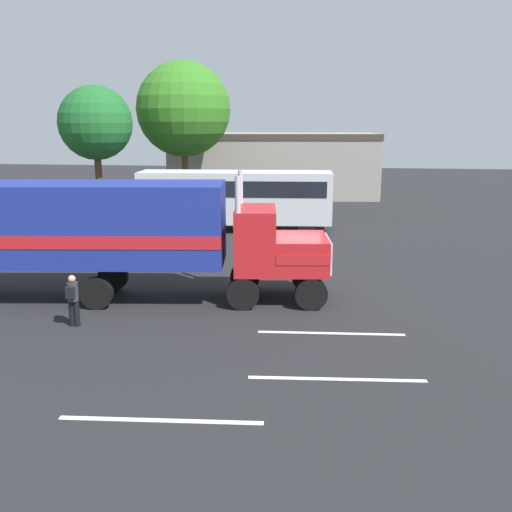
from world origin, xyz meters
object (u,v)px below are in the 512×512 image
semi_truck (105,230)px  person_bystander (73,298)px  tree_left (184,109)px  tree_center (95,123)px  parked_bus (235,195)px  parked_car (3,230)px

semi_truck → person_bystander: 3.25m
tree_left → tree_center: bearing=-127.0°
semi_truck → parked_bus: 13.95m
semi_truck → tree_center: tree_center is taller
semi_truck → parked_car: size_ratio=3.12×
person_bystander → tree_left: (-2.79, 24.65, 6.12)m
parked_bus → tree_center: 10.38m
person_bystander → parked_bus: (2.25, 16.57, 1.17)m
person_bystander → tree_left: 25.55m
parked_car → person_bystander: bearing=-50.8°
semi_truck → parked_car: bearing=137.7°
parked_bus → parked_car: 12.54m
parked_bus → tree_left: tree_left is taller
parked_bus → parked_car: parked_bus is taller
tree_left → parked_bus: bearing=-58.0°
parked_car → tree_center: 9.94m
person_bystander → parked_car: bearing=129.2°
parked_bus → tree_left: bearing=122.0°
semi_truck → tree_center: (-6.99, 16.26, 3.54)m
semi_truck → person_bystander: bearing=-90.0°
person_bystander → parked_car: person_bystander is taller
person_bystander → tree_center: size_ratio=0.19×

